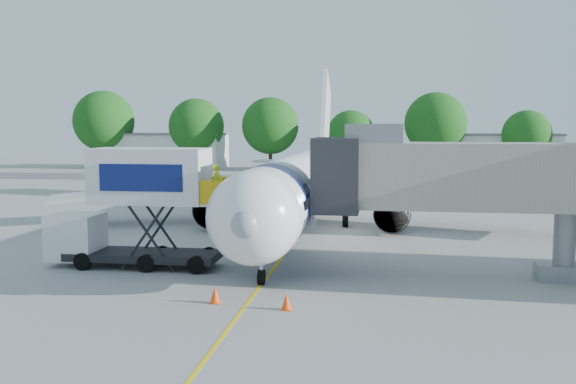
# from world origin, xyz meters

# --- Properties ---
(ground) EXTENTS (160.00, 160.00, 0.00)m
(ground) POSITION_xyz_m (0.00, 0.00, 0.00)
(ground) COLOR #9A9A98
(ground) RESTS_ON ground
(guidance_line) EXTENTS (0.15, 70.00, 0.01)m
(guidance_line) POSITION_xyz_m (0.00, 0.00, 0.01)
(guidance_line) COLOR yellow
(guidance_line) RESTS_ON ground
(taxiway_strip) EXTENTS (120.00, 10.00, 0.01)m
(taxiway_strip) POSITION_xyz_m (0.00, 42.00, 0.00)
(taxiway_strip) COLOR #59595B
(taxiway_strip) RESTS_ON ground
(aircraft) EXTENTS (34.17, 37.73, 11.35)m
(aircraft) POSITION_xyz_m (0.00, 4.12, 2.95)
(aircraft) COLOR white
(aircraft) RESTS_ON ground
(jet_bridge) EXTENTS (13.90, 3.20, 6.60)m
(jet_bridge) POSITION_xyz_m (7.99, -7.00, 4.34)
(jet_bridge) COLOR gray
(jet_bridge) RESTS_ON ground
(catering_hiloader) EXTENTS (8.50, 2.44, 5.50)m
(catering_hiloader) POSITION_xyz_m (-6.27, -7.00, 2.76)
(catering_hiloader) COLOR black
(catering_hiloader) RESTS_ON ground
(ground_tug) EXTENTS (3.55, 2.43, 1.29)m
(ground_tug) POSITION_xyz_m (0.59, -16.76, 0.68)
(ground_tug) COLOR silver
(ground_tug) RESTS_ON ground
(safety_cone_a) EXTENTS (0.40, 0.40, 0.64)m
(safety_cone_a) POSITION_xyz_m (-1.18, -12.46, 0.31)
(safety_cone_a) COLOR #FF430D
(safety_cone_a) RESTS_ON ground
(safety_cone_b) EXTENTS (0.38, 0.38, 0.61)m
(safety_cone_b) POSITION_xyz_m (1.55, -12.94, 0.29)
(safety_cone_b) COLOR #FF430D
(safety_cone_b) RESTS_ON ground
(outbuilding_left) EXTENTS (18.40, 8.40, 5.30)m
(outbuilding_left) POSITION_xyz_m (-28.00, 60.00, 2.66)
(outbuilding_left) COLOR silver
(outbuilding_left) RESTS_ON ground
(outbuilding_right) EXTENTS (16.40, 7.40, 5.30)m
(outbuilding_right) POSITION_xyz_m (22.00, 62.00, 2.66)
(outbuilding_right) COLOR silver
(outbuilding_right) RESTS_ON ground
(tree_a) EXTENTS (9.16, 9.16, 11.68)m
(tree_a) POSITION_xyz_m (-36.74, 57.46, 7.09)
(tree_a) COLOR #382314
(tree_a) RESTS_ON ground
(tree_b) EXTENTS (8.19, 8.19, 10.44)m
(tree_b) POSITION_xyz_m (-22.34, 57.57, 6.34)
(tree_b) COLOR #382314
(tree_b) RESTS_ON ground
(tree_c) EXTENTS (8.27, 8.27, 10.55)m
(tree_c) POSITION_xyz_m (-11.13, 57.14, 6.40)
(tree_c) COLOR #382314
(tree_c) RESTS_ON ground
(tree_d) EXTENTS (6.75, 6.75, 8.61)m
(tree_d) POSITION_xyz_m (0.56, 56.00, 5.22)
(tree_d) COLOR #382314
(tree_d) RESTS_ON ground
(tree_e) EXTENTS (8.72, 8.72, 11.12)m
(tree_e) POSITION_xyz_m (12.37, 57.68, 6.75)
(tree_e) COLOR #382314
(tree_e) RESTS_ON ground
(tree_f) EXTENTS (6.73, 6.73, 8.58)m
(tree_f) POSITION_xyz_m (24.78, 58.02, 5.20)
(tree_f) COLOR #382314
(tree_f) RESTS_ON ground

